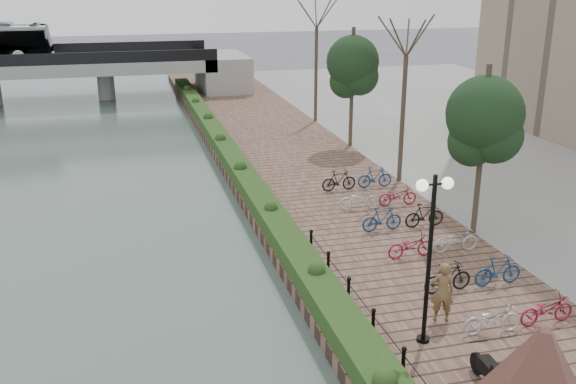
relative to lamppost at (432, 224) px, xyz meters
name	(u,v)px	position (x,y,z in m)	size (l,w,h in m)	color
promenade	(312,182)	(1.41, 15.20, -3.69)	(8.00, 75.00, 0.50)	brown
hedge	(235,163)	(-1.99, 17.70, -3.14)	(1.10, 56.00, 0.60)	#193714
chain_fence	(387,341)	(-1.19, -0.30, -3.09)	(0.10, 14.10, 0.70)	black
lamppost	(432,224)	(0.00, 0.00, 0.00)	(1.02, 0.32, 4.76)	black
motorcycle	(490,371)	(0.59, -2.34, -2.97)	(0.47, 1.50, 0.94)	black
pedestrian	(443,292)	(0.98, 0.89, -2.53)	(0.67, 0.44, 1.82)	brown
bicycle_parking	(420,231)	(2.91, 6.30, -2.97)	(2.40, 14.69, 1.00)	silver
street_trees	(435,131)	(5.41, 10.38, -0.25)	(3.20, 37.12, 6.80)	#372B20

